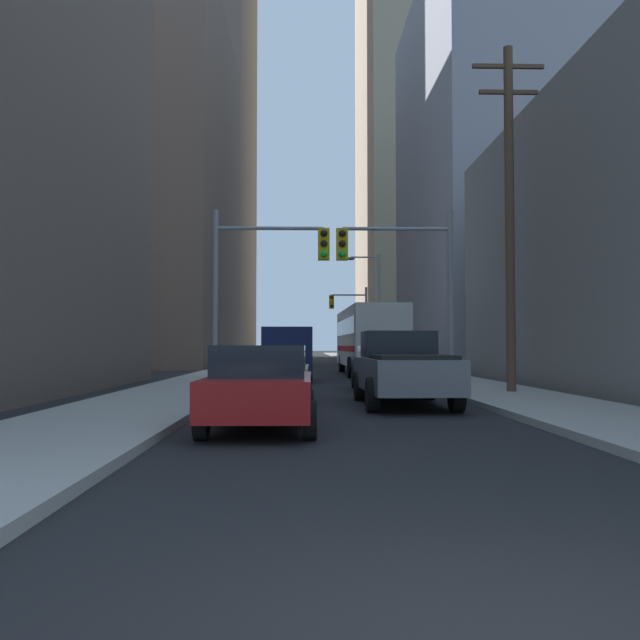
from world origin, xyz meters
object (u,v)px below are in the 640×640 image
at_px(sedan_beige, 274,374).
at_px(traffic_signal_near_left, 265,269).
at_px(pickup_truck_grey, 402,369).
at_px(cargo_van_navy, 287,351).
at_px(sedan_red, 261,387).
at_px(sedan_black, 383,368).
at_px(traffic_signal_far_right, 350,313).
at_px(sedan_silver, 290,359).
at_px(traffic_signal_near_right, 401,269).
at_px(city_bus, 369,338).

xyz_separation_m(sedan_beige, traffic_signal_near_left, (-0.48, 4.30, 3.27)).
height_order(pickup_truck_grey, cargo_van_navy, cargo_van_navy).
xyz_separation_m(sedan_red, sedan_beige, (0.01, 5.90, 0.00)).
distance_m(sedan_black, traffic_signal_far_right, 29.14).
distance_m(pickup_truck_grey, sedan_red, 6.04).
relative_size(pickup_truck_grey, traffic_signal_far_right, 0.91).
relative_size(pickup_truck_grey, sedan_black, 1.29).
relative_size(sedan_beige, sedan_black, 1.00).
bearing_deg(pickup_truck_grey, traffic_signal_far_right, 88.09).
xyz_separation_m(sedan_silver, traffic_signal_near_right, (3.93, -15.08, 3.28)).
distance_m(pickup_truck_grey, sedan_black, 5.85).
bearing_deg(traffic_signal_far_right, pickup_truck_grey, -91.91).
relative_size(sedan_beige, traffic_signal_far_right, 0.71).
bearing_deg(sedan_beige, sedan_red, -90.10).
bearing_deg(city_bus, traffic_signal_far_right, 89.18).
bearing_deg(city_bus, cargo_van_navy, -124.22).
distance_m(sedan_red, sedan_silver, 25.28).
relative_size(city_bus, sedan_silver, 2.75).
xyz_separation_m(pickup_truck_grey, sedan_silver, (-3.21, 20.22, -0.16)).
distance_m(sedan_red, sedan_black, 11.45).
distance_m(city_bus, traffic_signal_far_right, 16.99).
xyz_separation_m(sedan_black, traffic_signal_near_left, (-3.98, -0.71, 3.27)).
relative_size(cargo_van_navy, sedan_beige, 1.24).
height_order(pickup_truck_grey, sedan_black, pickup_truck_grey).
distance_m(city_bus, traffic_signal_near_right, 12.96).
xyz_separation_m(sedan_red, sedan_silver, (0.09, 25.28, 0.00)).
bearing_deg(sedan_beige, cargo_van_navy, 89.59).
height_order(city_bus, cargo_van_navy, city_bus).
relative_size(city_bus, traffic_signal_near_right, 1.92).
xyz_separation_m(sedan_red, sedan_black, (3.51, 10.90, 0.00)).
xyz_separation_m(traffic_signal_near_left, traffic_signal_far_right, (4.93, 29.65, -0.05)).
height_order(traffic_signal_near_left, traffic_signal_far_right, same).
distance_m(city_bus, sedan_beige, 17.63).
bearing_deg(traffic_signal_near_right, sedan_red, -111.52).
height_order(city_bus, pickup_truck_grey, city_bus).
bearing_deg(sedan_red, traffic_signal_near_left, 92.65).
relative_size(sedan_beige, traffic_signal_near_left, 0.71).
relative_size(city_bus, sedan_beige, 2.73).
bearing_deg(sedan_red, traffic_signal_near_right, 68.48).
bearing_deg(sedan_silver, pickup_truck_grey, -80.98).
bearing_deg(cargo_van_navy, sedan_red, -90.30).
relative_size(sedan_red, sedan_black, 1.00).
bearing_deg(sedan_black, traffic_signal_near_right, -53.89).
height_order(city_bus, traffic_signal_near_left, traffic_signal_near_left).
bearing_deg(traffic_signal_near_right, pickup_truck_grey, -97.97).
bearing_deg(traffic_signal_far_right, cargo_van_navy, -100.79).
bearing_deg(sedan_red, sedan_black, 72.17).
xyz_separation_m(cargo_van_navy, sedan_black, (3.42, -6.01, -0.52)).
xyz_separation_m(sedan_beige, sedan_silver, (0.08, 19.38, 0.00)).
xyz_separation_m(pickup_truck_grey, traffic_signal_near_right, (0.72, 5.14, 3.11)).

